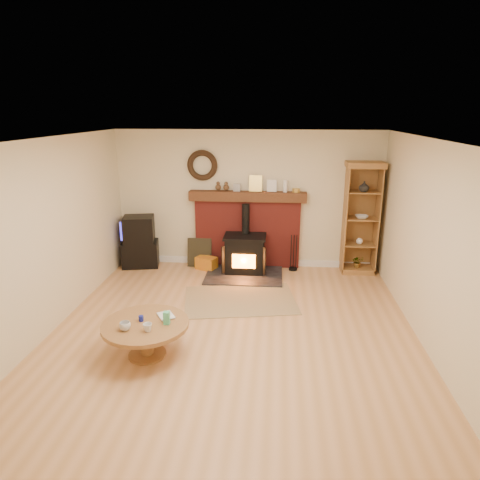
# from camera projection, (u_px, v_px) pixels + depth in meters

# --- Properties ---
(ground) EXTENTS (5.50, 5.50, 0.00)m
(ground) POSITION_uv_depth(u_px,v_px,m) (233.00, 333.00, 5.89)
(ground) COLOR tan
(ground) RESTS_ON ground
(room_shell) EXTENTS (5.02, 5.52, 2.61)m
(room_shell) POSITION_uv_depth(u_px,v_px,m) (232.00, 210.00, 5.48)
(room_shell) COLOR beige
(room_shell) RESTS_ON ground
(chimney_breast) EXTENTS (2.20, 0.22, 1.78)m
(chimney_breast) POSITION_uv_depth(u_px,v_px,m) (247.00, 226.00, 8.20)
(chimney_breast) COLOR maroon
(chimney_breast) RESTS_ON ground
(wood_stove) EXTENTS (1.40, 1.00, 1.28)m
(wood_stove) POSITION_uv_depth(u_px,v_px,m) (245.00, 255.00, 7.95)
(wood_stove) COLOR black
(wood_stove) RESTS_ON ground
(area_rug) EXTENTS (1.95, 1.50, 0.01)m
(area_rug) POSITION_uv_depth(u_px,v_px,m) (240.00, 300.00, 6.89)
(area_rug) COLOR olive
(area_rug) RESTS_ON ground
(tv_unit) EXTENTS (0.76, 0.59, 1.00)m
(tv_unit) POSITION_uv_depth(u_px,v_px,m) (140.00, 243.00, 8.28)
(tv_unit) COLOR black
(tv_unit) RESTS_ON ground
(curio_cabinet) EXTENTS (0.66, 0.48, 2.07)m
(curio_cabinet) POSITION_uv_depth(u_px,v_px,m) (360.00, 218.00, 7.84)
(curio_cabinet) COLOR olive
(curio_cabinet) RESTS_ON ground
(firelog_box) EXTENTS (0.45, 0.38, 0.24)m
(firelog_box) POSITION_uv_depth(u_px,v_px,m) (207.00, 263.00, 8.21)
(firelog_box) COLOR #F09F0D
(firelog_box) RESTS_ON ground
(leaning_painting) EXTENTS (0.47, 0.13, 0.56)m
(leaning_painting) POSITION_uv_depth(u_px,v_px,m) (199.00, 253.00, 8.32)
(leaning_painting) COLOR black
(leaning_painting) RESTS_ON ground
(fire_tools) EXTENTS (0.16, 0.16, 0.70)m
(fire_tools) POSITION_uv_depth(u_px,v_px,m) (293.00, 263.00, 8.15)
(fire_tools) COLOR black
(fire_tools) RESTS_ON ground
(coffee_table) EXTENTS (1.06, 1.06, 0.61)m
(coffee_table) POSITION_uv_depth(u_px,v_px,m) (146.00, 329.00, 5.23)
(coffee_table) COLOR brown
(coffee_table) RESTS_ON ground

